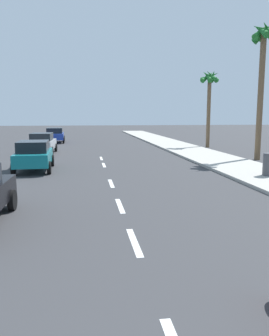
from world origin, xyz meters
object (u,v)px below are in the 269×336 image
parked_car_teal (34,155)px  parked_car_blue (55,135)px  palm_tree_far (263,55)px  parked_car_silver (42,143)px  palm_tree_distant (209,87)px

parked_car_teal → parked_car_blue: same height
parked_car_blue → palm_tree_far: 22.55m
parked_car_teal → parked_car_silver: same height
parked_car_teal → palm_tree_far: 15.19m
parked_car_silver → parked_car_blue: (0.06, 10.66, 0.00)m
parked_car_teal → palm_tree_far: size_ratio=0.46×
parked_car_silver → palm_tree_distant: bearing=13.9°
palm_tree_far → palm_tree_distant: palm_tree_far is taller
parked_car_teal → palm_tree_far: bearing=8.0°
parked_car_teal → parked_car_silver: 8.18m
parked_car_teal → parked_car_silver: bearing=91.8°
parked_car_blue → palm_tree_distant: (14.18, -7.54, 4.56)m
parked_car_blue → palm_tree_distant: 16.69m
parked_car_silver → parked_car_blue: same height
parked_car_silver → parked_car_teal: bearing=-84.8°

